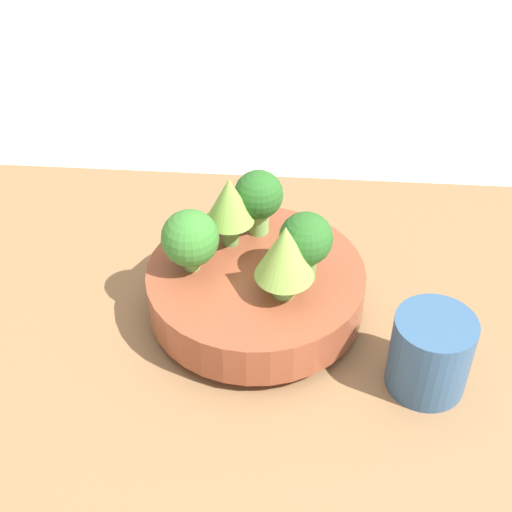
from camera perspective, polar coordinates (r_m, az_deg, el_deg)
name	(u,v)px	position (r m, az deg, el deg)	size (l,w,h in m)	color
ground_plane	(269,340)	(0.92, 1.09, -6.77)	(6.00, 6.00, 0.00)	silver
table	(270,327)	(0.91, 1.11, -5.70)	(1.07, 0.61, 0.05)	olive
bowl	(256,287)	(0.87, 0.00, -2.48)	(0.26, 0.26, 0.07)	brown
broccoli_floret_right	(306,242)	(0.80, 4.00, 1.16)	(0.06, 0.06, 0.09)	#609347
romanesco_piece_near	(285,253)	(0.78, 2.32, 0.20)	(0.07, 0.07, 0.10)	#7AB256
broccoli_floret_back	(259,197)	(0.87, 0.21, 4.75)	(0.06, 0.06, 0.09)	#7AB256
broccoli_floret_left	(190,241)	(0.82, -5.34, 1.21)	(0.07, 0.07, 0.08)	#7AB256
romanesco_piece_far	(230,202)	(0.85, -2.13, 4.35)	(0.06, 0.06, 0.09)	#609347
cup	(430,353)	(0.80, 13.77, -7.57)	(0.09, 0.09, 0.09)	#33567F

